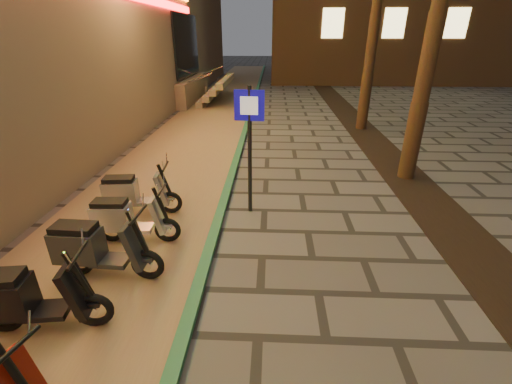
# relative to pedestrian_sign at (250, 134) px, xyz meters

# --- Properties ---
(parking_strip) EXTENTS (3.40, 60.00, 0.01)m
(parking_strip) POSITION_rel_pedestrian_sign_xyz_m (-2.30, 5.04, -1.64)
(parking_strip) COLOR #8C7251
(parking_strip) RESTS_ON ground
(green_curb) EXTENTS (0.18, 60.00, 0.10)m
(green_curb) POSITION_rel_pedestrian_sign_xyz_m (-0.60, 5.04, -1.60)
(green_curb) COLOR #276A44
(green_curb) RESTS_ON ground
(planting_strip) EXTENTS (1.20, 40.00, 0.02)m
(planting_strip) POSITION_rel_pedestrian_sign_xyz_m (3.90, 0.04, -1.64)
(planting_strip) COLOR black
(planting_strip) RESTS_ON ground
(pedestrian_sign) EXTENTS (0.56, 0.11, 2.54)m
(pedestrian_sign) POSITION_rel_pedestrian_sign_xyz_m (0.00, 0.00, 0.00)
(pedestrian_sign) COLOR black
(pedestrian_sign) RESTS_ON ground
(scooter_6) EXTENTS (1.61, 0.64, 1.13)m
(scooter_6) POSITION_rel_pedestrian_sign_xyz_m (-2.51, -3.29, -1.16)
(scooter_6) COLOR black
(scooter_6) RESTS_ON ground
(scooter_7) EXTENTS (1.63, 0.57, 1.15)m
(scooter_7) POSITION_rel_pedestrian_sign_xyz_m (-2.16, -2.22, -1.15)
(scooter_7) COLOR black
(scooter_7) RESTS_ON ground
(scooter_8) EXTENTS (1.50, 0.52, 1.06)m
(scooter_8) POSITION_rel_pedestrian_sign_xyz_m (-2.09, -1.25, -1.19)
(scooter_8) COLOR black
(scooter_8) RESTS_ON ground
(scooter_9) EXTENTS (1.53, 0.58, 1.08)m
(scooter_9) POSITION_rel_pedestrian_sign_xyz_m (-2.34, -0.24, -1.18)
(scooter_9) COLOR black
(scooter_9) RESTS_ON ground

